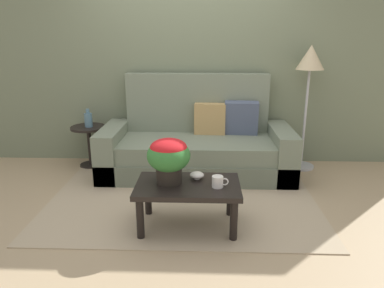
{
  "coord_description": "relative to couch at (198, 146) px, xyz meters",
  "views": [
    {
      "loc": [
        0.21,
        -3.37,
        1.61
      ],
      "look_at": [
        0.09,
        0.05,
        0.57
      ],
      "focal_mm": 33.48,
      "sensor_mm": 36.0,
      "label": 1
    }
  ],
  "objects": [
    {
      "name": "couch",
      "position": [
        0.0,
        0.0,
        0.0
      ],
      "size": [
        2.24,
        0.94,
        1.16
      ],
      "color": "#626B59",
      "rests_on": "ground"
    },
    {
      "name": "floor_lamp",
      "position": [
        1.31,
        0.19,
        0.89
      ],
      "size": [
        0.33,
        0.33,
        1.51
      ],
      "color": "#B2B2B7",
      "rests_on": "ground"
    },
    {
      "name": "potted_plant",
      "position": [
        -0.22,
        -1.31,
        0.31
      ],
      "size": [
        0.37,
        0.37,
        0.39
      ],
      "color": "black",
      "rests_on": "coffee_table"
    },
    {
      "name": "area_rug",
      "position": [
        -0.13,
        -0.75,
        -0.33
      ],
      "size": [
        2.67,
        1.95,
        0.01
      ],
      "primitive_type": "cube",
      "color": "tan",
      "rests_on": "ground"
    },
    {
      "name": "table_vase",
      "position": [
        -1.35,
        0.13,
        0.28
      ],
      "size": [
        0.1,
        0.1,
        0.23
      ],
      "color": "slate",
      "rests_on": "side_table"
    },
    {
      "name": "coffee_table",
      "position": [
        -0.06,
        -1.34,
        0.01
      ],
      "size": [
        0.88,
        0.54,
        0.4
      ],
      "color": "black",
      "rests_on": "ground"
    },
    {
      "name": "coffee_mug",
      "position": [
        0.2,
        -1.39,
        0.12
      ],
      "size": [
        0.14,
        0.09,
        0.1
      ],
      "color": "white",
      "rests_on": "coffee_table"
    },
    {
      "name": "side_table",
      "position": [
        -1.37,
        0.15,
        0.03
      ],
      "size": [
        0.43,
        0.43,
        0.52
      ],
      "color": "black",
      "rests_on": "ground"
    },
    {
      "name": "ground_plane",
      "position": [
        -0.13,
        -0.76,
        -0.33
      ],
      "size": [
        14.0,
        14.0,
        0.0
      ],
      "primitive_type": "plane",
      "color": "tan"
    },
    {
      "name": "snack_bowl",
      "position": [
        0.02,
        -1.22,
        0.11
      ],
      "size": [
        0.12,
        0.12,
        0.06
      ],
      "color": "silver",
      "rests_on": "coffee_table"
    },
    {
      "name": "wall_back",
      "position": [
        -0.13,
        0.49,
        1.13
      ],
      "size": [
        6.4,
        0.12,
        2.93
      ],
      "primitive_type": "cube",
      "color": "slate",
      "rests_on": "ground"
    }
  ]
}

